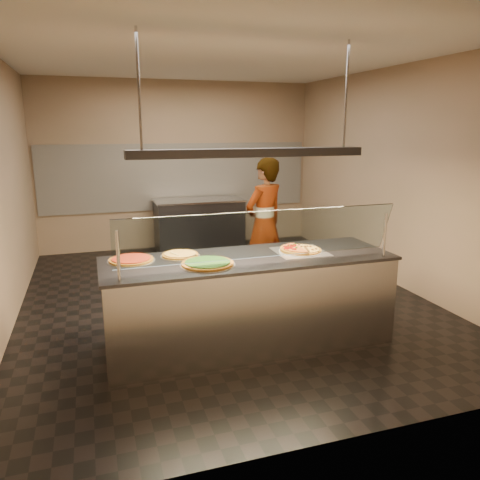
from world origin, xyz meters
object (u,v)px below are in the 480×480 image
object	(u,v)px
serving_counter	(249,301)
pizza_spinach	(208,263)
half_pizza_sausage	(309,249)
half_pizza_pepperoni	(291,249)
pizza_tomato	(131,259)
heat_lamp_housing	(250,153)
prep_table	(199,225)
pizza_cheese	(180,254)
pizza_spatula	(180,254)
perforated_tray	(300,251)
sneeze_guard	(261,235)
worker	(264,223)

from	to	relation	value
serving_counter	pizza_spinach	size ratio (longest dim) A/B	5.56
pizza_spinach	half_pizza_sausage	bearing A→B (deg)	8.39
half_pizza_pepperoni	pizza_spinach	world-z (taller)	half_pizza_pepperoni
pizza_tomato	heat_lamp_housing	distance (m)	1.53
pizza_tomato	prep_table	bearing A→B (deg)	67.67
pizza_cheese	pizza_spatula	size ratio (longest dim) A/B	1.62
perforated_tray	pizza_tomato	xyz separation A→B (m)	(-1.70, 0.20, 0.01)
pizza_spinach	pizza_cheese	size ratio (longest dim) A/B	1.33
half_pizza_sausage	sneeze_guard	bearing A→B (deg)	-151.57
half_pizza_sausage	pizza_spinach	world-z (taller)	half_pizza_sausage
half_pizza_pepperoni	pizza_spinach	bearing A→B (deg)	-169.62
pizza_spatula	pizza_tomato	bearing A→B (deg)	177.58
perforated_tray	heat_lamp_housing	xyz separation A→B (m)	(-0.57, -0.02, 1.01)
half_pizza_pepperoni	heat_lamp_housing	size ratio (longest dim) A/B	0.19
pizza_tomato	serving_counter	bearing A→B (deg)	-10.95
pizza_spatula	perforated_tray	bearing A→B (deg)	-8.26
pizza_spinach	worker	distance (m)	2.20
worker	prep_table	bearing A→B (deg)	-105.36
sneeze_guard	heat_lamp_housing	bearing A→B (deg)	90.00
pizza_spatula	heat_lamp_housing	world-z (taller)	heat_lamp_housing
sneeze_guard	half_pizza_pepperoni	size ratio (longest dim) A/B	6.21
half_pizza_pepperoni	pizza_spatula	bearing A→B (deg)	171.06
pizza_spatula	prep_table	size ratio (longest dim) A/B	0.15
perforated_tray	heat_lamp_housing	distance (m)	1.16
pizza_tomato	worker	size ratio (longest dim) A/B	0.25
pizza_spinach	prep_table	bearing A→B (deg)	78.26
perforated_tray	heat_lamp_housing	size ratio (longest dim) A/B	0.23
pizza_cheese	half_pizza_pepperoni	bearing A→B (deg)	-11.56
sneeze_guard	heat_lamp_housing	size ratio (longest dim) A/B	1.15
prep_table	heat_lamp_housing	xyz separation A→B (m)	(-0.38, -3.88, 1.48)
serving_counter	half_pizza_pepperoni	size ratio (longest dim) A/B	6.78
serving_counter	half_pizza_pepperoni	bearing A→B (deg)	2.73
half_pizza_pepperoni	pizza_spinach	xyz separation A→B (m)	(-0.93, -0.17, -0.02)
pizza_spatula	prep_table	bearing A→B (deg)	74.35
serving_counter	half_pizza_pepperoni	distance (m)	0.68
pizza_spinach	pizza_tomato	world-z (taller)	pizza_spinach
prep_table	worker	xyz separation A→B (m)	(0.42, -2.22, 0.43)
half_pizza_pepperoni	heat_lamp_housing	world-z (taller)	heat_lamp_housing
sneeze_guard	half_pizza_sausage	xyz separation A→B (m)	(0.67, 0.36, -0.27)
perforated_tray	worker	size ratio (longest dim) A/B	0.29
half_pizza_pepperoni	pizza_spinach	distance (m)	0.94
worker	sneeze_guard	bearing A→B (deg)	42.48
pizza_cheese	prep_table	bearing A→B (deg)	74.29
pizza_spatula	worker	xyz separation A→B (m)	(1.45, 1.46, -0.06)
perforated_tray	heat_lamp_housing	bearing A→B (deg)	-177.90
prep_table	serving_counter	bearing A→B (deg)	-95.54
pizza_spatula	worker	distance (m)	2.06
pizza_spinach	worker	world-z (taller)	worker
pizza_cheese	worker	world-z (taller)	worker
heat_lamp_housing	serving_counter	bearing A→B (deg)	-90.00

